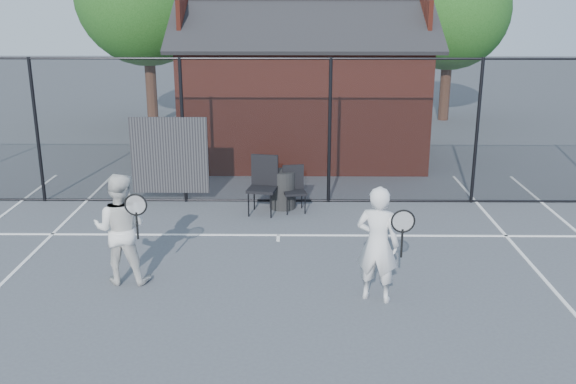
{
  "coord_description": "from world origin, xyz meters",
  "views": [
    {
      "loc": [
        0.29,
        -7.87,
        4.13
      ],
      "look_at": [
        0.18,
        2.09,
        1.1
      ],
      "focal_mm": 40.0,
      "sensor_mm": 36.0,
      "label": 1
    }
  ],
  "objects_px": {
    "player_front": "(378,244)",
    "player_back": "(121,229)",
    "clubhouse": "(303,97)",
    "waste_bin": "(283,189)",
    "chair_left": "(295,190)",
    "chair_right": "(262,187)"
  },
  "relations": [
    {
      "from": "player_front",
      "to": "player_back",
      "type": "relative_size",
      "value": 0.99
    },
    {
      "from": "player_back",
      "to": "clubhouse",
      "type": "bearing_deg",
      "value": 70.69
    },
    {
      "from": "clubhouse",
      "to": "player_back",
      "type": "distance_m",
      "value": 8.47
    },
    {
      "from": "player_back",
      "to": "waste_bin",
      "type": "bearing_deg",
      "value": 56.72
    },
    {
      "from": "chair_left",
      "to": "chair_right",
      "type": "distance_m",
      "value": 0.66
    },
    {
      "from": "chair_left",
      "to": "waste_bin",
      "type": "xyz_separation_m",
      "value": [
        -0.24,
        0.25,
        -0.06
      ]
    },
    {
      "from": "player_back",
      "to": "waste_bin",
      "type": "distance_m",
      "value": 4.29
    },
    {
      "from": "clubhouse",
      "to": "player_front",
      "type": "bearing_deg",
      "value": -83.65
    },
    {
      "from": "player_front",
      "to": "chair_right",
      "type": "relative_size",
      "value": 1.49
    },
    {
      "from": "waste_bin",
      "to": "chair_right",
      "type": "bearing_deg",
      "value": -135.62
    },
    {
      "from": "waste_bin",
      "to": "player_back",
      "type": "bearing_deg",
      "value": -123.28
    },
    {
      "from": "clubhouse",
      "to": "waste_bin",
      "type": "distance_m",
      "value": 4.59
    },
    {
      "from": "player_front",
      "to": "chair_right",
      "type": "bearing_deg",
      "value": 115.64
    },
    {
      "from": "chair_right",
      "to": "waste_bin",
      "type": "relative_size",
      "value": 1.44
    },
    {
      "from": "clubhouse",
      "to": "chair_right",
      "type": "height_order",
      "value": "clubhouse"
    },
    {
      "from": "clubhouse",
      "to": "chair_right",
      "type": "bearing_deg",
      "value": -100.05
    },
    {
      "from": "clubhouse",
      "to": "chair_right",
      "type": "xyz_separation_m",
      "value": [
        -0.85,
        -4.79,
        -1.04
      ]
    },
    {
      "from": "waste_bin",
      "to": "chair_left",
      "type": "bearing_deg",
      "value": -46.15
    },
    {
      "from": "clubhouse",
      "to": "chair_right",
      "type": "relative_size",
      "value": 5.78
    },
    {
      "from": "chair_left",
      "to": "waste_bin",
      "type": "bearing_deg",
      "value": 123.81
    },
    {
      "from": "waste_bin",
      "to": "clubhouse",
      "type": "bearing_deg",
      "value": 84.13
    },
    {
      "from": "chair_left",
      "to": "clubhouse",
      "type": "bearing_deg",
      "value": 77.37
    }
  ]
}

